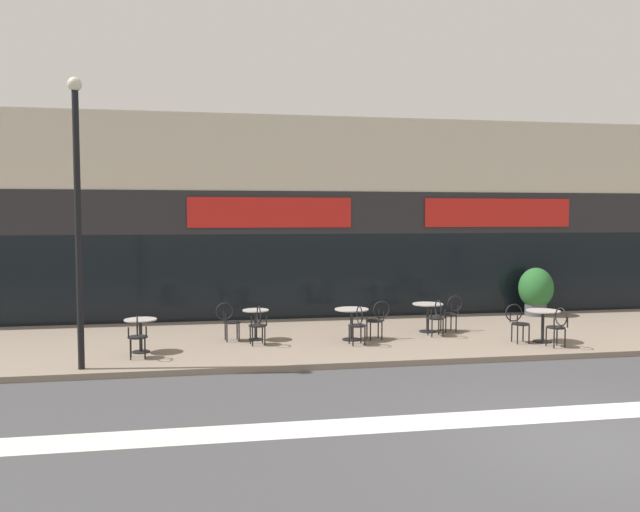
# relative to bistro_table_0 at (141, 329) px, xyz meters

# --- Properties ---
(ground_plane) EXTENTS (120.00, 120.00, 0.00)m
(ground_plane) POSITION_rel_bistro_table_0_xyz_m (6.52, -6.19, -0.63)
(ground_plane) COLOR #424244
(sidewalk_slab) EXTENTS (40.00, 5.50, 0.12)m
(sidewalk_slab) POSITION_rel_bistro_table_0_xyz_m (6.52, 1.06, -0.57)
(sidewalk_slab) COLOR gray
(sidewalk_slab) RESTS_ON ground
(storefront_facade) EXTENTS (40.00, 4.06, 5.83)m
(storefront_facade) POSITION_rel_bistro_table_0_xyz_m (6.52, 5.77, 2.27)
(storefront_facade) COLOR beige
(storefront_facade) RESTS_ON ground
(bike_lane_stripe) EXTENTS (36.00, 0.70, 0.01)m
(bike_lane_stripe) POSITION_rel_bistro_table_0_xyz_m (6.52, -5.01, -0.63)
(bike_lane_stripe) COLOR silver
(bike_lane_stripe) RESTS_ON ground
(bistro_table_0) EXTENTS (0.68, 0.68, 0.71)m
(bistro_table_0) POSITION_rel_bistro_table_0_xyz_m (0.00, 0.00, 0.00)
(bistro_table_0) COLOR black
(bistro_table_0) RESTS_ON sidewalk_slab
(bistro_table_1) EXTENTS (0.61, 0.61, 0.71)m
(bistro_table_1) POSITION_rel_bistro_table_0_xyz_m (2.50, 0.92, -0.01)
(bistro_table_1) COLOR black
(bistro_table_1) RESTS_ON sidewalk_slab
(bistro_table_2) EXTENTS (0.79, 0.79, 0.74)m
(bistro_table_2) POSITION_rel_bistro_table_0_xyz_m (4.71, 0.53, 0.02)
(bistro_table_2) COLOR black
(bistro_table_2) RESTS_ON sidewalk_slab
(bistro_table_3) EXTENTS (0.76, 0.76, 0.72)m
(bistro_table_3) POSITION_rel_bistro_table_0_xyz_m (6.81, 1.20, 0.01)
(bistro_table_3) COLOR black
(bistro_table_3) RESTS_ON sidewalk_slab
(bistro_table_4) EXTENTS (0.76, 0.76, 0.74)m
(bistro_table_4) POSITION_rel_bistro_table_0_xyz_m (9.00, -0.45, 0.02)
(bistro_table_4) COLOR black
(bistro_table_4) RESTS_ON sidewalk_slab
(cafe_chair_0_near) EXTENTS (0.44, 0.59, 0.90)m
(cafe_chair_0_near) POSITION_rel_bistro_table_0_xyz_m (0.01, -0.63, 0.01)
(cafe_chair_0_near) COLOR black
(cafe_chair_0_near) RESTS_ON sidewalk_slab
(cafe_chair_1_near) EXTENTS (0.44, 0.60, 0.90)m
(cafe_chair_1_near) POSITION_rel_bistro_table_0_xyz_m (2.51, 0.30, 0.01)
(cafe_chair_1_near) COLOR black
(cafe_chair_1_near) RESTS_ON sidewalk_slab
(cafe_chair_1_side) EXTENTS (0.60, 0.44, 0.90)m
(cafe_chair_1_side) POSITION_rel_bistro_table_0_xyz_m (1.88, 0.91, 0.01)
(cafe_chair_1_side) COLOR black
(cafe_chair_1_side) RESTS_ON sidewalk_slab
(cafe_chair_2_near) EXTENTS (0.43, 0.59, 0.90)m
(cafe_chair_2_near) POSITION_rel_bistro_table_0_xyz_m (4.72, -0.09, 0.01)
(cafe_chair_2_near) COLOR black
(cafe_chair_2_near) RESTS_ON sidewalk_slab
(cafe_chair_2_side) EXTENTS (0.58, 0.42, 0.90)m
(cafe_chair_2_side) POSITION_rel_bistro_table_0_xyz_m (5.34, 0.54, 0.01)
(cafe_chair_2_side) COLOR black
(cafe_chair_2_side) RESTS_ON sidewalk_slab
(cafe_chair_3_near) EXTENTS (0.40, 0.58, 0.90)m
(cafe_chair_3_near) POSITION_rel_bistro_table_0_xyz_m (6.82, 0.57, 0.01)
(cafe_chair_3_near) COLOR black
(cafe_chair_3_near) RESTS_ON sidewalk_slab
(cafe_chair_3_side) EXTENTS (0.59, 0.43, 0.90)m
(cafe_chair_3_side) POSITION_rel_bistro_table_0_xyz_m (7.44, 1.20, 0.01)
(cafe_chair_3_side) COLOR black
(cafe_chair_3_side) RESTS_ON sidewalk_slab
(cafe_chair_4_near) EXTENTS (0.44, 0.59, 0.90)m
(cafe_chair_4_near) POSITION_rel_bistro_table_0_xyz_m (9.00, -1.08, 0.01)
(cafe_chair_4_near) COLOR black
(cafe_chair_4_near) RESTS_ON sidewalk_slab
(cafe_chair_4_side) EXTENTS (0.58, 0.40, 0.90)m
(cafe_chair_4_side) POSITION_rel_bistro_table_0_xyz_m (8.37, -0.45, 0.01)
(cafe_chair_4_side) COLOR black
(cafe_chair_4_side) RESTS_ON sidewalk_slab
(planter_pot) EXTENTS (0.99, 0.99, 1.40)m
(planter_pot) POSITION_rel_bistro_table_0_xyz_m (10.82, 3.15, 0.23)
(planter_pot) COLOR #4C4C51
(planter_pot) RESTS_ON sidewalk_slab
(lamp_post) EXTENTS (0.26, 0.26, 5.45)m
(lamp_post) POSITION_rel_bistro_table_0_xyz_m (-0.95, -1.31, 2.62)
(lamp_post) COLOR black
(lamp_post) RESTS_ON sidewalk_slab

